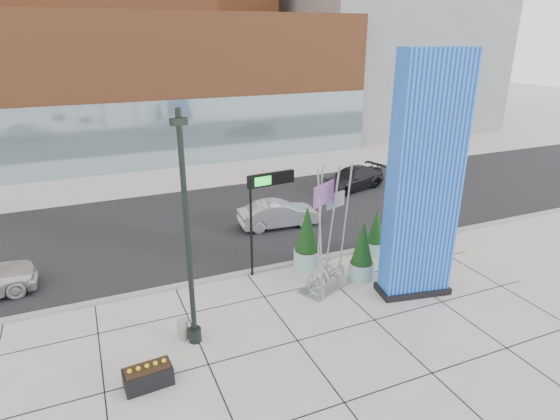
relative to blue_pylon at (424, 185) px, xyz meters
name	(u,v)px	position (x,y,z in m)	size (l,w,h in m)	color
ground	(258,331)	(-6.46, -0.09, -4.38)	(160.00, 160.00, 0.00)	#9E9991
street_asphalt	(190,227)	(-6.46, 9.91, -4.37)	(80.00, 12.00, 0.02)	black
curb_edge	(224,277)	(-6.46, 3.91, -4.32)	(80.00, 0.30, 0.12)	gray
tower_podium	(149,87)	(-5.46, 26.91, 1.12)	(34.00, 10.00, 11.00)	brown
tower_glass_front	(163,135)	(-5.46, 22.11, -1.88)	(34.00, 0.60, 5.00)	#8CA5B2
building_grey_parking	(378,39)	(19.54, 31.91, 4.62)	(20.00, 18.00, 18.00)	slate
blue_pylon	(424,185)	(0.00, 0.00, 0.00)	(2.89, 1.68, 9.06)	#0B34AC
lamp_post	(189,256)	(-8.55, 0.24, -1.28)	(0.51, 0.42, 7.56)	black
public_art_sculpture	(327,257)	(-2.95, 1.63, -3.07)	(2.45, 1.92, 4.98)	#A7A9AC
concrete_bollard	(183,329)	(-8.87, 0.53, -4.02)	(0.37, 0.37, 0.72)	gray
overhead_street_sign	(268,189)	(-4.56, 3.71, -0.68)	(2.04, 0.38, 4.31)	black
round_planter_east	(376,233)	(0.54, 3.39, -3.35)	(0.87, 0.87, 2.18)	#93C5BF
round_planter_mid	(362,252)	(-1.26, 1.71, -3.20)	(1.00, 1.00, 2.50)	#93C5BF
round_planter_west	(307,239)	(-2.87, 3.51, -3.06)	(1.11, 1.11, 2.78)	#93C5BF
box_planter_north	(148,376)	(-10.26, -1.29, -4.04)	(1.39, 0.77, 0.74)	black
car_silver_mid	(278,214)	(-2.21, 8.14, -3.70)	(1.45, 4.15, 1.37)	#A0A3A7
car_dark_east	(352,179)	(4.63, 12.10, -3.68)	(1.95, 4.79, 1.39)	black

